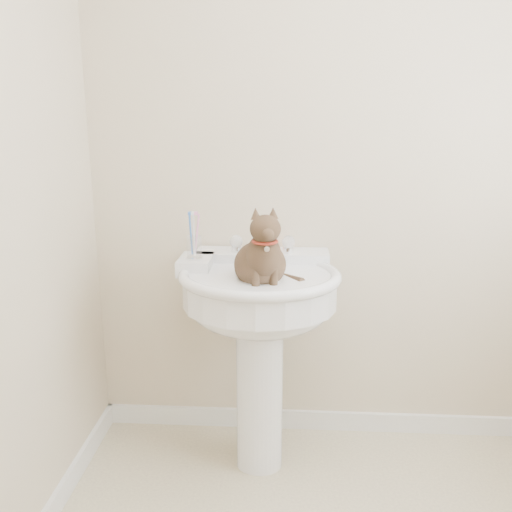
# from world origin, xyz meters

# --- Properties ---
(wall_back) EXTENTS (2.20, 0.00, 2.50)m
(wall_back) POSITION_xyz_m (0.00, 1.10, 1.25)
(wall_back) COLOR beige
(wall_back) RESTS_ON ground
(baseboard_back) EXTENTS (2.20, 0.02, 0.09)m
(baseboard_back) POSITION_xyz_m (0.00, 1.09, 0.04)
(baseboard_back) COLOR white
(baseboard_back) RESTS_ON floor
(pedestal_sink) EXTENTS (0.64, 0.63, 0.89)m
(pedestal_sink) POSITION_xyz_m (-0.36, 0.81, 0.70)
(pedestal_sink) COLOR white
(pedestal_sink) RESTS_ON floor
(faucet) EXTENTS (0.28, 0.12, 0.14)m
(faucet) POSITION_xyz_m (-0.35, 0.97, 0.93)
(faucet) COLOR silver
(faucet) RESTS_ON pedestal_sink
(soap_bar) EXTENTS (0.09, 0.06, 0.03)m
(soap_bar) POSITION_xyz_m (-0.33, 1.06, 0.90)
(soap_bar) COLOR #D65327
(soap_bar) RESTS_ON pedestal_sink
(toothbrush_cup) EXTENTS (0.07, 0.07, 0.18)m
(toothbrush_cup) POSITION_xyz_m (-0.62, 0.87, 0.94)
(toothbrush_cup) COLOR silver
(toothbrush_cup) RESTS_ON pedestal_sink
(cat) EXTENTS (0.22, 0.27, 0.40)m
(cat) POSITION_xyz_m (-0.34, 0.73, 0.92)
(cat) COLOR brown
(cat) RESTS_ON pedestal_sink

